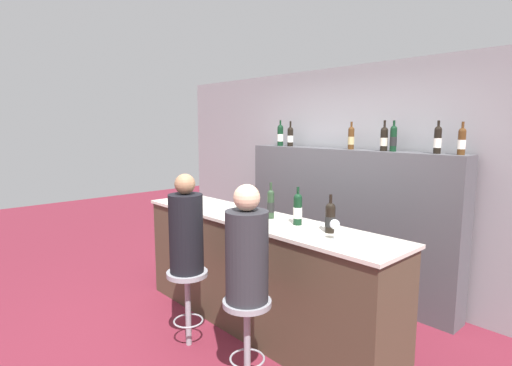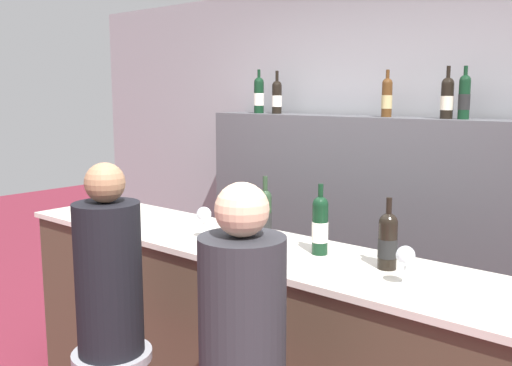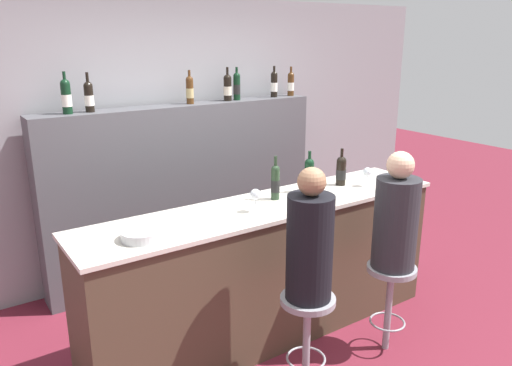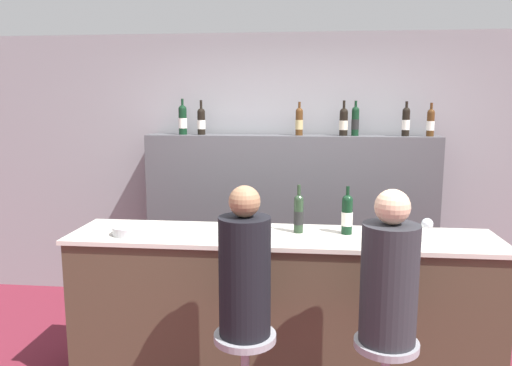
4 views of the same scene
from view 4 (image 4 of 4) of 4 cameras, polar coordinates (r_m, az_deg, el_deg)
wall_back at (r=4.90m, az=4.03°, el=1.56°), size 6.40×0.05×2.60m
bar_counter at (r=3.57m, az=2.89°, el=-14.22°), size 2.89×0.62×1.07m
back_bar_cabinet at (r=4.77m, az=3.86°, el=-4.47°), size 2.70×0.28×1.65m
wine_bottle_counter_0 at (r=3.42m, az=4.89°, el=-3.45°), size 0.07×0.07×0.33m
wine_bottle_counter_1 at (r=3.43m, az=10.37°, el=-3.50°), size 0.08×0.08×0.33m
wine_bottle_counter_2 at (r=3.48m, az=15.99°, el=-3.81°), size 0.08×0.08×0.31m
wine_bottle_backbar_0 at (r=4.78m, az=-8.38°, el=7.19°), size 0.08×0.08×0.33m
wine_bottle_backbar_1 at (r=4.74m, az=-6.27°, el=7.05°), size 0.08×0.08×0.32m
wine_bottle_backbar_2 at (r=4.63m, az=4.96°, el=7.05°), size 0.07×0.07×0.31m
wine_bottle_backbar_3 at (r=4.64m, az=9.98°, el=6.93°), size 0.08×0.08×0.32m
wine_bottle_backbar_4 at (r=4.65m, az=11.28°, el=6.98°), size 0.07×0.07×0.32m
wine_bottle_backbar_5 at (r=4.71m, az=16.75°, el=6.76°), size 0.07×0.07×0.31m
wine_bottle_backbar_6 at (r=4.75m, az=19.32°, el=6.56°), size 0.07×0.07×0.30m
wine_glass_0 at (r=3.30m, az=-0.05°, el=-4.15°), size 0.08×0.08×0.17m
wine_glass_1 at (r=3.37m, az=18.98°, el=-4.51°), size 0.07×0.07×0.16m
metal_bowl at (r=3.50m, az=-14.08°, el=-5.24°), size 0.25×0.25×0.06m
bar_stool_left at (r=3.00m, az=-1.25°, el=-19.41°), size 0.35×0.35×0.67m
guest_seated_left at (r=2.79m, az=-1.29°, el=-9.93°), size 0.29×0.29×0.84m
bar_stool_right at (r=3.01m, az=14.55°, el=-19.60°), size 0.35×0.35×0.67m
guest_seated_right at (r=2.80m, az=14.99°, el=-10.26°), size 0.31×0.31×0.84m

